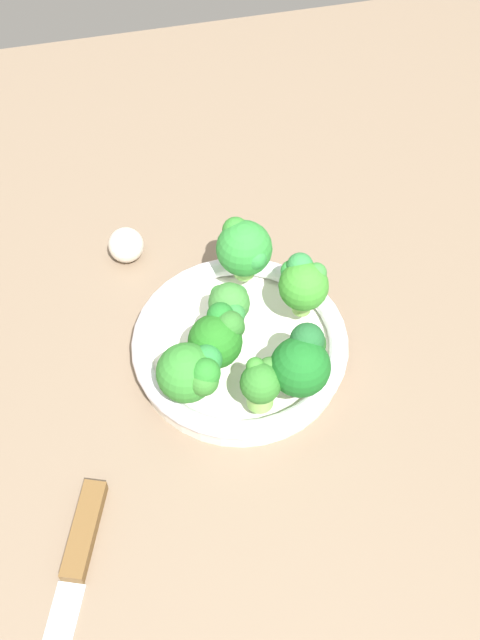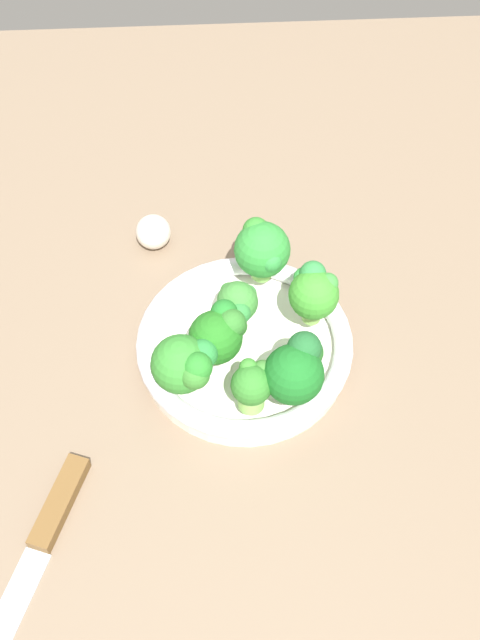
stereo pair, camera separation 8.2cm
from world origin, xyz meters
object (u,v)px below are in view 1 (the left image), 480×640
broccoli_floret_6 (191,373)px  knife (72,581)px  broccoli_floret_1 (244,248)px  broccoli_floret_3 (303,283)px  broccoli_floret_5 (230,304)px  broccoli_floret_2 (219,337)px  garlic_bulb (126,245)px  bowl (240,346)px  broccoli_floret_4 (302,361)px  broccoli_floret_0 (261,383)px

broccoli_floret_6 → knife: bearing=46.7°
broccoli_floret_1 → broccoli_floret_3: size_ratio=1.07×
broccoli_floret_5 → knife: 31.15cm
broccoli_floret_3 → broccoli_floret_5: size_ratio=1.29×
broccoli_floret_2 → garlic_bulb: bearing=-68.9°
broccoli_floret_2 → bowl: bearing=-141.4°
broccoli_floret_1 → broccoli_floret_6: broccoli_floret_1 is taller
broccoli_floret_3 → broccoli_floret_6: bearing=31.1°
broccoli_floret_4 → broccoli_floret_5: (5.21, -9.35, -1.23)cm
broccoli_floret_0 → broccoli_floret_2: (2.94, -5.94, 0.42)cm
broccoli_floret_3 → garlic_bulb: bearing=-40.2°
broccoli_floret_1 → knife: size_ratio=0.29×
broccoli_floret_1 → broccoli_floret_6: 16.54cm
broccoli_floret_0 → broccoli_floret_5: broccoli_floret_0 is taller
broccoli_floret_3 → bowl: bearing=18.0°
broccoli_floret_3 → broccoli_floret_5: bearing=1.4°
broccoli_floret_5 → broccoli_floret_3: bearing=-178.6°
broccoli_floret_0 → broccoli_floret_4: broccoli_floret_4 is taller
broccoli_floret_3 → broccoli_floret_6: (13.49, 8.12, -0.36)cm
broccoli_floret_2 → broccoli_floret_5: size_ratio=1.20×
broccoli_floret_0 → broccoli_floret_4: (-4.30, -0.89, 1.01)cm
bowl → broccoli_floret_2: 6.50cm
broccoli_floret_3 → broccoli_floret_0: bearing=56.0°
broccoli_floret_0 → broccoli_floret_1: (-2.06, -16.47, 0.96)cm
broccoli_floret_6 → knife: broccoli_floret_6 is taller
broccoli_floret_1 → garlic_bulb: broccoli_floret_1 is taller
broccoli_floret_0 → broccoli_floret_6: bearing=-19.6°
bowl → broccoli_floret_6: broccoli_floret_6 is taller
broccoli_floret_1 → broccoli_floret_2: broccoli_floret_1 is taller
broccoli_floret_2 → broccoli_floret_3: size_ratio=0.93×
broccoli_floret_1 → garlic_bulb: 16.21cm
broccoli_floret_6 → broccoli_floret_3: bearing=-148.9°
knife → garlic_bulb: (-10.46, -38.02, 1.56)cm
broccoli_floret_0 → broccoli_floret_3: bearing=-124.0°
broccoli_floret_2 → broccoli_floret_5: (-2.04, -4.30, -0.64)cm
broccoli_floret_1 → broccoli_floret_3: (-4.97, 6.04, -0.07)cm
broccoli_floret_3 → knife: broccoli_floret_3 is taller
broccoli_floret_0 → broccoli_floret_4: size_ratio=0.76×
broccoli_floret_5 → knife: size_ratio=0.21×
bowl → broccoli_floret_1: (-2.37, -8.43, 6.09)cm
broccoli_floret_0 → garlic_bulb: size_ratio=1.34×
broccoli_floret_3 → garlic_bulb: 23.46cm
broccoli_floret_0 → bowl: bearing=-87.8°
bowl → broccoli_floret_3: (-7.33, -2.38, 6.02)cm
bowl → broccoli_floret_1: bearing=-105.7°
broccoli_floret_2 → broccoli_floret_3: (-9.97, -4.49, 0.47)cm
broccoli_floret_5 → knife: broccoli_floret_5 is taller
broccoli_floret_1 → broccoli_floret_4: 15.74cm
bowl → knife: bowl is taller
garlic_bulb → broccoli_floret_3: bearing=139.8°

